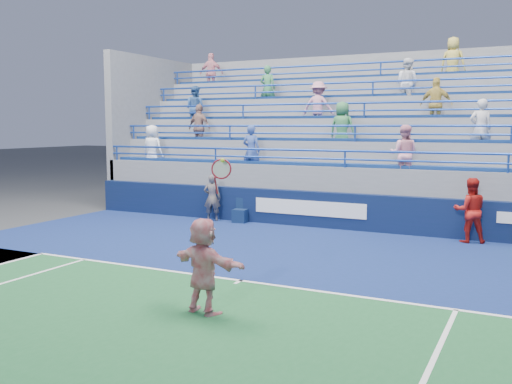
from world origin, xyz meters
The scene contains 7 objects.
ground centered at (0.00, 0.00, 0.00)m, with size 120.00×120.00×0.00m, color #333538.
sponsor_wall centered at (0.00, 6.50, 0.55)m, with size 18.00×0.32×1.10m.
bleacher_stand centered at (0.00, 10.27, 1.55)m, with size 18.00×5.60×6.13m.
judge_chair centered at (-3.29, 6.19, 0.25)m, with size 0.49×0.49×0.78m.
tennis_player centered at (0.36, -1.99, 0.81)m, with size 1.56×0.80×2.59m.
line_judge centered at (-4.27, 6.07, 0.76)m, with size 0.56×0.37×1.53m, color #151A3B.
ball_girl centered at (3.66, 6.10, 0.87)m, with size 0.84×0.66×1.74m, color #A91813.
Camera 1 is at (5.21, -9.81, 3.10)m, focal length 40.00 mm.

